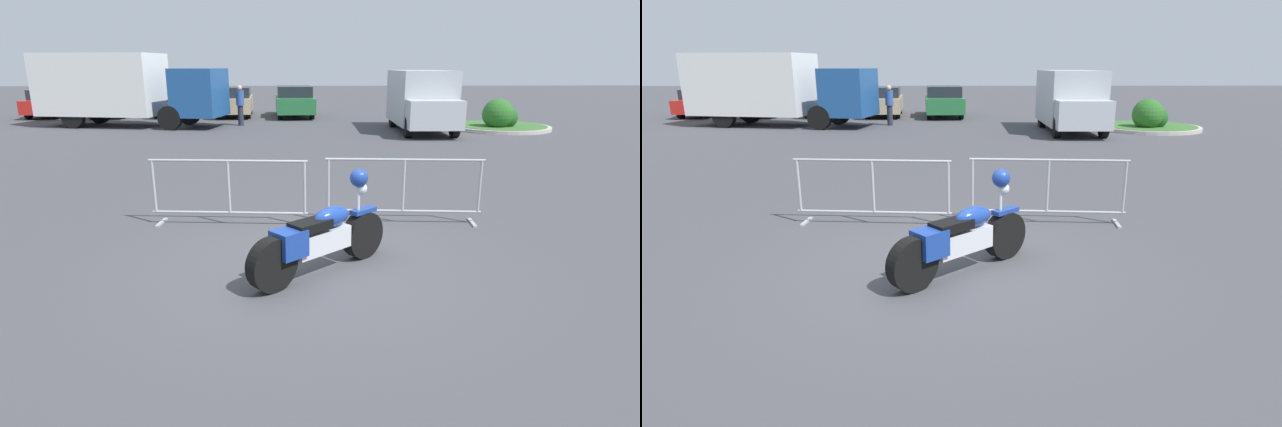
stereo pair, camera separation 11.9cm
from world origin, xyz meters
TOP-DOWN VIEW (x-y plane):
  - ground_plane at (0.00, 0.00)m, footprint 120.00×120.00m
  - motorcycle at (0.16, -0.20)m, footprint 1.74×1.57m
  - crowd_barrier_near at (-1.24, 1.82)m, footprint 2.53×0.63m
  - crowd_barrier_far at (1.57, 1.82)m, footprint 2.53×0.63m
  - box_truck at (-7.62, 15.76)m, footprint 7.98×3.59m
  - delivery_van at (4.55, 13.68)m, footprint 2.04×5.02m
  - parked_car_red at (-12.72, 20.20)m, footprint 1.89×4.09m
  - parked_car_silver at (-9.66, 20.28)m, footprint 2.02×4.38m
  - parked_car_black at (-6.60, 20.47)m, footprint 2.00×4.34m
  - parked_car_tan at (-3.54, 20.07)m, footprint 2.03×4.41m
  - parked_car_green at (-0.48, 19.76)m, footprint 2.11×4.58m
  - pedestrian at (-2.73, 15.89)m, footprint 0.48×0.48m
  - planter_island at (7.87, 14.12)m, footprint 4.04×4.04m

SIDE VIEW (x-z plane):
  - ground_plane at x=0.00m, z-range 0.00..0.00m
  - planter_island at x=7.87m, z-range -0.29..0.95m
  - motorcycle at x=0.16m, z-range -0.15..1.08m
  - crowd_barrier_near at x=-1.24m, z-range 0.02..1.09m
  - crowd_barrier_far at x=1.57m, z-range 0.02..1.09m
  - parked_car_red at x=-12.72m, z-range 0.01..1.36m
  - parked_car_black at x=-6.60m, z-range 0.01..1.45m
  - parked_car_silver at x=-9.66m, z-range 0.01..1.46m
  - parked_car_tan at x=-3.54m, z-range 0.01..1.47m
  - parked_car_green at x=-0.48m, z-range 0.01..1.53m
  - pedestrian at x=-2.73m, z-range 0.07..1.76m
  - delivery_van at x=4.55m, z-range 0.09..2.40m
  - box_truck at x=-7.62m, z-range 0.15..3.13m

